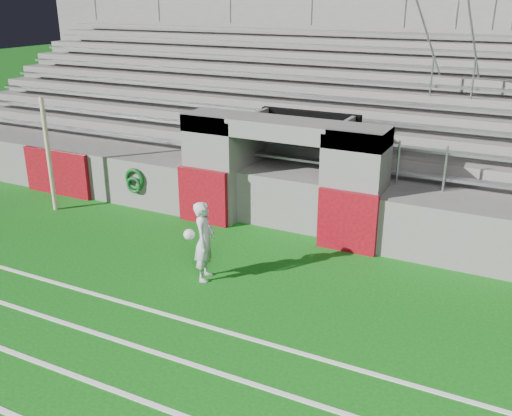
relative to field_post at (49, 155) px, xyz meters
The scene contains 5 objects.
ground 6.22m from the field_post, 19.26° to the right, with size 90.00×90.00×0.00m, color #0D530F.
field_post is the anchor object (origin of this frame).
stadium_structure 8.26m from the field_post, 46.32° to the left, with size 26.00×8.48×5.42m.
goalkeeper_with_ball 5.70m from the field_post, 15.53° to the right, with size 0.63×0.66×1.59m.
hose_coil 2.20m from the field_post, 26.68° to the left, with size 0.57×0.15×0.65m.
Camera 1 is at (5.13, -7.98, 5.22)m, focal length 40.00 mm.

